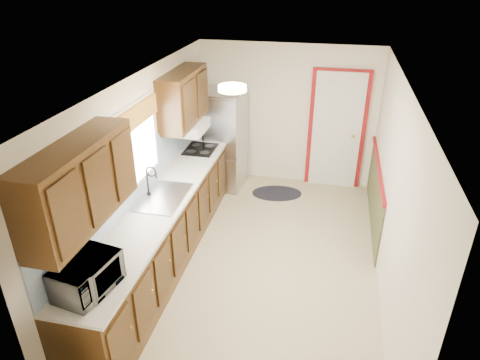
% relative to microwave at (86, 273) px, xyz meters
% --- Properties ---
extents(room_shell, '(3.20, 5.20, 2.52)m').
position_rel_microwave_xyz_m(room_shell, '(1.20, 1.92, 0.07)').
color(room_shell, tan).
rests_on(room_shell, ground).
extents(kitchen_run, '(0.63, 4.00, 2.20)m').
position_rel_microwave_xyz_m(kitchen_run, '(-0.04, 1.63, -0.32)').
color(kitchen_run, '#38210C').
rests_on(kitchen_run, ground).
extents(back_wall_trim, '(1.12, 2.30, 2.08)m').
position_rel_microwave_xyz_m(back_wall_trim, '(2.19, 4.13, -0.24)').
color(back_wall_trim, maroon).
rests_on(back_wall_trim, ground).
extents(ceiling_fixture, '(0.30, 0.30, 0.06)m').
position_rel_microwave_xyz_m(ceiling_fixture, '(0.90, 1.72, 1.23)').
color(ceiling_fixture, '#FFD88C').
rests_on(ceiling_fixture, room_shell).
extents(microwave, '(0.40, 0.61, 0.38)m').
position_rel_microwave_xyz_m(microwave, '(0.00, 0.00, 0.00)').
color(microwave, white).
rests_on(microwave, kitchen_run).
extents(refrigerator, '(0.75, 0.73, 1.68)m').
position_rel_microwave_xyz_m(refrigerator, '(0.18, 3.97, -0.29)').
color(refrigerator, '#B7B7BC').
rests_on(refrigerator, ground).
extents(rug, '(0.93, 0.69, 0.01)m').
position_rel_microwave_xyz_m(rug, '(1.16, 3.82, -1.13)').
color(rug, black).
rests_on(rug, ground).
extents(cooktop, '(0.45, 0.54, 0.02)m').
position_rel_microwave_xyz_m(cooktop, '(0.01, 3.26, -0.18)').
color(cooktop, black).
rests_on(cooktop, kitchen_run).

